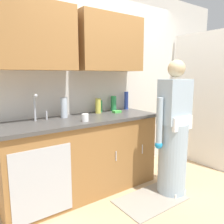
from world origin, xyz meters
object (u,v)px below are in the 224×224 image
Objects in this scene: sponge at (117,112)px; cup_by_sink at (85,118)px; bottle_water_tall at (100,106)px; bottle_dish_liquid at (98,106)px; person_at_sink at (173,139)px; bottle_soap at (64,108)px; bottle_cleaner_spray at (113,103)px; sink at (43,124)px; bottle_water_short at (126,100)px.

cup_by_sink is at bearing -158.60° from sponge.
bottle_dish_liquid is at bearing -138.98° from bottle_water_tall.
person_at_sink reaches higher than bottle_soap.
person_at_sink reaches higher than bottle_cleaner_spray.
bottle_water_tall is 1.48× the size of sponge.
cup_by_sink is at bearing -138.07° from bottle_water_tall.
bottle_water_short is at bearing 9.51° from sink.
person_at_sink is (1.35, -0.67, -0.23)m from sink.
sink is 2.03× the size of bottle_soap.
bottle_soap is at bearing 142.22° from person_at_sink.
bottle_water_short is at bearing 6.80° from bottle_dish_liquid.
person_at_sink is 14.73× the size of sponge.
bottle_soap is at bearing 172.76° from sponge.
bottle_dish_liquid is at bearing -173.20° from bottle_water_short.
bottle_water_tall reaches higher than sponge.
bottle_cleaner_spray is at bearing 30.69° from cup_by_sink.
bottle_soap is 2.24× the size of sponge.
bottle_soap reaches higher than bottle_water_tall.
cup_by_sink is (0.10, -0.34, -0.08)m from bottle_soap.
sink is 0.31× the size of person_at_sink.
cup_by_sink is (-0.93, -0.42, -0.09)m from bottle_water_short.
bottle_cleaner_spray is 0.81× the size of bottle_water_short.
bottle_dish_liquid reaches higher than bottle_water_tall.
bottle_water_short reaches higher than cup_by_sink.
bottle_soap reaches higher than bottle_cleaner_spray.
cup_by_sink is at bearing -137.90° from bottle_dish_liquid.
person_at_sink is 7.65× the size of bottle_cleaner_spray.
person_at_sink is at bearing -26.40° from sink.
sink reaches higher than bottle_cleaner_spray.
bottle_dish_liquid is 0.81× the size of bottle_soap.
person_at_sink is 0.97m from bottle_water_short.
bottle_water_tall is at bearing 117.66° from person_at_sink.
cup_by_sink is (-0.94, 0.47, 0.29)m from person_at_sink.
bottle_cleaner_spray is 1.92× the size of sponge.
person_at_sink reaches higher than bottle_water_short.
person_at_sink is 0.82m from sponge.
bottle_soap reaches higher than cup_by_sink.
bottle_dish_liquid is (-0.54, 0.83, 0.35)m from person_at_sink.
bottle_water_short is at bearing 24.39° from cup_by_sink.
bottle_soap is at bearing -174.87° from bottle_cleaner_spray.
person_at_sink is at bearing -62.34° from bottle_water_tall.
bottle_soap is at bearing 24.34° from sink.
person_at_sink reaches higher than bottle_water_tall.
bottle_water_short is (1.34, 0.22, 0.14)m from sink.
sink reaches higher than bottle_water_tall.
cup_by_sink is (-0.69, -0.41, -0.06)m from bottle_cleaner_spray.
bottle_cleaner_spray is 0.25m from bottle_water_short.
sponge is (1.03, 0.05, 0.03)m from sink.
cup_by_sink is at bearing -155.61° from bottle_water_short.
bottle_dish_liquid is 0.10m from bottle_water_tall.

